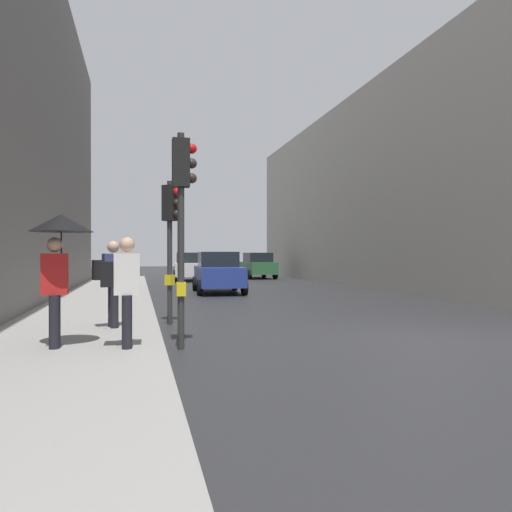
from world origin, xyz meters
The scene contains 11 objects.
ground_plane centered at (0.00, 0.00, 0.00)m, with size 120.00×120.00×0.00m, color #28282B.
sidewalk_kerb centered at (-6.65, 6.00, 0.08)m, with size 3.23×40.00×0.16m, color gray.
building_facade_right centered at (11.04, 15.77, 4.87)m, with size 12.00×31.03×9.74m, color #B2ADA3.
traffic_light_near_left centered at (-4.71, 0.04, 2.60)m, with size 0.43×0.24×3.77m.
traffic_light_near_right centered at (-4.72, 3.16, 2.34)m, with size 0.44×0.38×3.39m.
car_blue_van centered at (-2.10, 12.38, 0.88)m, with size 2.16×4.27×1.76m.
car_green_estate centered at (2.50, 24.27, 0.88)m, with size 2.13×4.26×1.76m.
car_white_compact centered at (-2.33, 22.29, 0.88)m, with size 2.24×4.31×1.76m.
pedestrian_with_umbrella centered at (-6.69, -0.19, 1.84)m, with size 1.00×1.00×2.14m.
pedestrian_with_black_backpack centered at (-5.68, -0.47, 1.16)m, with size 0.60×0.36×1.77m.
pedestrian_with_grey_backpack centered at (-6.00, 1.85, 1.16)m, with size 0.65×0.43×1.77m.
Camera 1 is at (-5.46, -8.61, 1.66)m, focal length 34.57 mm.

